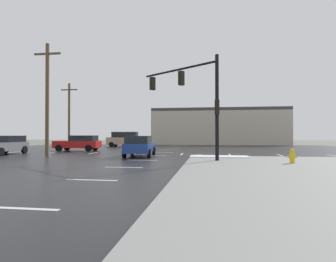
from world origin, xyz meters
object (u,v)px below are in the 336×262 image
object	(u,v)px
fire_hydrant	(292,156)
utility_pole_far	(69,114)
sedan_blue	(140,146)
sedan_red	(79,143)
suv_tan	(125,139)
sedan_grey	(5,145)
utility_pole_mid	(47,97)
traffic_signal_mast	(194,92)

from	to	relation	value
fire_hydrant	utility_pole_far	bearing A→B (deg)	141.99
fire_hydrant	sedan_blue	bearing A→B (deg)	154.55
sedan_red	suv_tan	size ratio (longest dim) A/B	0.93
sedan_grey	suv_tan	bearing A→B (deg)	157.73
sedan_red	utility_pole_far	size ratio (longest dim) A/B	0.56
utility_pole_mid	utility_pole_far	distance (m)	14.37
suv_tan	fire_hydrant	bearing A→B (deg)	123.57
utility_pole_far	suv_tan	bearing A→B (deg)	30.53
sedan_grey	utility_pole_mid	distance (m)	6.01
sedan_blue	suv_tan	size ratio (longest dim) A/B	0.94
traffic_signal_mast	fire_hydrant	size ratio (longest dim) A/B	8.07
utility_pole_far	sedan_blue	bearing A→B (deg)	-45.56
sedan_grey	fire_hydrant	bearing A→B (deg)	73.54
traffic_signal_mast	fire_hydrant	xyz separation A→B (m)	(5.47, -1.99, -3.90)
traffic_signal_mast	sedan_red	size ratio (longest dim) A/B	1.39
traffic_signal_mast	suv_tan	distance (m)	22.10
fire_hydrant	utility_pole_far	size ratio (longest dim) A/B	0.10
fire_hydrant	suv_tan	world-z (taller)	suv_tan
sedan_grey	suv_tan	size ratio (longest dim) A/B	0.94
traffic_signal_mast	sedan_blue	size ratio (longest dim) A/B	1.38
fire_hydrant	utility_pole_mid	size ratio (longest dim) A/B	0.09
sedan_blue	traffic_signal_mast	bearing A→B (deg)	-126.80
traffic_signal_mast	fire_hydrant	bearing A→B (deg)	-163.85
traffic_signal_mast	suv_tan	world-z (taller)	traffic_signal_mast
sedan_red	utility_pole_mid	distance (m)	7.66
sedan_red	utility_pole_mid	size ratio (longest dim) A/B	0.52
fire_hydrant	sedan_red	xyz separation A→B (m)	(-17.62, 10.69, 0.32)
sedan_red	sedan_grey	xyz separation A→B (m)	(-3.96, -5.53, 0.00)
sedan_blue	sedan_grey	bearing A→B (deg)	82.52
utility_pole_mid	utility_pole_far	size ratio (longest dim) A/B	1.07
traffic_signal_mast	utility_pole_mid	bearing A→B (deg)	25.99
suv_tan	sedan_grey	bearing A→B (deg)	67.17
utility_pole_mid	sedan_red	bearing A→B (deg)	95.02
sedan_grey	sedan_blue	bearing A→B (deg)	84.50
traffic_signal_mast	utility_pole_mid	xyz separation A→B (m)	(-11.57, 2.06, 0.18)
sedan_grey	utility_pole_far	size ratio (longest dim) A/B	0.56
fire_hydrant	sedan_red	world-z (taller)	sedan_red
fire_hydrant	sedan_grey	distance (m)	22.19
traffic_signal_mast	sedan_grey	xyz separation A→B (m)	(-16.11, 3.17, -3.59)
traffic_signal_mast	utility_pole_far	bearing A→B (deg)	-6.45
fire_hydrant	suv_tan	xyz separation A→B (m)	(-16.00, 21.12, 0.55)
suv_tan	utility_pole_mid	bearing A→B (deg)	82.95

